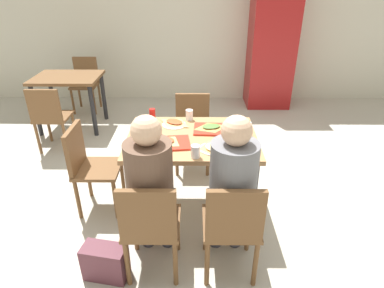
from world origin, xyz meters
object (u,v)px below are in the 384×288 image
object	(u,v)px
main_table	(192,147)
pizza_slice_a	(166,141)
person_in_red	(151,183)
paper_plate_center	(174,125)
plastic_cup_b	(195,151)
chair_left_end	(88,163)
tray_red_far	(214,129)
drink_fridge	(271,48)
pizza_slice_b	(211,127)
condiment_bottle	(153,117)
background_table	(68,85)
paper_plate_near_edge	(213,149)
background_chair_far	(85,80)
soda_can	(247,129)
handbag	(105,262)
background_chair_near	(50,115)
pizza_slice_d	(212,147)
foil_bundle	(136,132)
chair_near_right	(232,224)
person_in_brown_jacket	(232,183)
chair_near_left	(150,224)
tray_red_near	(168,143)
plastic_cup_c	(141,128)
pizza_slice_c	(174,122)
plastic_cup_a	(189,115)
chair_far_side	(192,126)

from	to	relation	value
main_table	pizza_slice_a	world-z (taller)	pizza_slice_a
person_in_red	paper_plate_center	xyz separation A→B (m)	(0.11, 0.91, 0.03)
plastic_cup_b	chair_left_end	bearing A→B (deg)	159.56
pizza_slice_a	tray_red_far	bearing A→B (deg)	32.85
main_table	drink_fridge	xyz separation A→B (m)	(1.27, 2.85, 0.29)
pizza_slice_b	plastic_cup_b	bearing A→B (deg)	-105.89
condiment_bottle	background_table	size ratio (longest dim) A/B	0.18
pizza_slice_a	background_table	size ratio (longest dim) A/B	0.28
paper_plate_near_edge	background_chair_far	distance (m)	3.44
background_table	soda_can	bearing A→B (deg)	-39.70
pizza_slice_b	handbag	xyz separation A→B (m)	(-0.80, -0.97, -0.65)
main_table	drink_fridge	distance (m)	3.13
plastic_cup_b	background_chair_near	xyz separation A→B (m)	(-1.78, 1.50, -0.32)
pizza_slice_b	background_table	size ratio (longest dim) A/B	0.30
tray_red_far	pizza_slice_d	world-z (taller)	pizza_slice_d
background_chair_far	foil_bundle	bearing A→B (deg)	-64.19
pizza_slice_a	soda_can	world-z (taller)	soda_can
pizza_slice_d	foil_bundle	size ratio (longest dim) A/B	2.24
chair_near_right	person_in_brown_jacket	size ratio (longest dim) A/B	0.67
chair_near_left	handbag	world-z (taller)	chair_near_left
tray_red_near	background_table	bearing A→B (deg)	127.53
tray_red_near	background_table	size ratio (longest dim) A/B	0.40
tray_red_far	foil_bundle	distance (m)	0.69
pizza_slice_b	person_in_brown_jacket	bearing A→B (deg)	-82.43
handbag	drink_fridge	xyz separation A→B (m)	(1.90, 3.68, 0.81)
foil_bundle	plastic_cup_b	bearing A→B (deg)	-34.02
pizza_slice_a	plastic_cup_c	xyz separation A→B (m)	(-0.24, 0.20, 0.03)
main_table	plastic_cup_c	world-z (taller)	plastic_cup_c
condiment_bottle	paper_plate_center	bearing A→B (deg)	0.00
chair_near_right	pizza_slice_c	bearing A→B (deg)	112.67
person_in_brown_jacket	pizza_slice_a	size ratio (longest dim) A/B	4.95
plastic_cup_a	background_table	distance (m)	2.29
main_table	handbag	size ratio (longest dim) A/B	3.52
paper_plate_center	drink_fridge	world-z (taller)	drink_fridge
drink_fridge	person_in_red	bearing A→B (deg)	-113.72
foil_bundle	handbag	size ratio (longest dim) A/B	0.31
pizza_slice_a	plastic_cup_b	xyz separation A→B (m)	(0.24, -0.23, 0.03)
plastic_cup_c	chair_far_side	bearing A→B (deg)	58.93
drink_fridge	pizza_slice_a	bearing A→B (deg)	-116.33
foil_bundle	chair_near_left	bearing A→B (deg)	-76.00
background_chair_near	condiment_bottle	bearing A→B (deg)	-33.09
pizza_slice_b	background_chair_far	size ratio (longest dim) A/B	0.32
person_in_brown_jacket	pizza_slice_d	bearing A→B (deg)	105.07
chair_left_end	pizza_slice_b	xyz separation A→B (m)	(1.12, 0.15, 0.30)
person_in_red	paper_plate_near_edge	distance (m)	0.63
chair_far_side	plastic_cup_a	world-z (taller)	plastic_cup_a
pizza_slice_d	background_chair_near	world-z (taller)	background_chair_near
chair_left_end	paper_plate_center	xyz separation A→B (m)	(0.78, 0.24, 0.28)
plastic_cup_c	background_table	bearing A→B (deg)	125.71
chair_near_left	pizza_slice_a	world-z (taller)	chair_near_left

